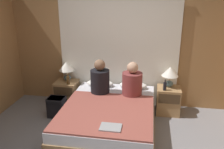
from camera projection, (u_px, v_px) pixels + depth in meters
name	position (u px, v px, depth m)	size (l,w,h in m)	color
wall_back	(119.00, 46.00, 4.83)	(4.56, 0.06, 2.50)	#A37547
curtain_panel	(118.00, 53.00, 4.82)	(2.61, 0.02, 2.22)	white
bed	(109.00, 117.00, 4.12)	(1.55, 2.02, 0.46)	#99754C
nightstand_left	(67.00, 93.00, 4.99)	(0.45, 0.43, 0.53)	#A87F51
nightstand_right	(168.00, 100.00, 4.67)	(0.45, 0.43, 0.53)	#A87F51
lamp_left	(67.00, 68.00, 4.88)	(0.32, 0.32, 0.41)	slate
lamp_right	(170.00, 73.00, 4.55)	(0.32, 0.32, 0.41)	slate
pillow_left	(100.00, 83.00, 4.84)	(0.55, 0.29, 0.12)	white
pillow_right	(133.00, 85.00, 4.73)	(0.55, 0.29, 0.12)	white
blanket_on_bed	(106.00, 112.00, 3.78)	(1.49, 1.42, 0.03)	#994C42
person_left_in_bed	(100.00, 80.00, 4.43)	(0.36, 0.36, 0.66)	black
person_right_in_bed	(132.00, 82.00, 4.34)	(0.37, 0.37, 0.65)	brown
beer_bottle_on_left_stand	(68.00, 80.00, 4.75)	(0.06, 0.06, 0.22)	#513819
beer_bottle_on_right_stand	(165.00, 86.00, 4.45)	(0.06, 0.06, 0.22)	black
laptop_on_bed	(111.00, 127.00, 3.31)	(0.30, 0.22, 0.02)	#9EA0A5
backpack_on_floor	(57.00, 106.00, 4.54)	(0.32, 0.28, 0.39)	black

